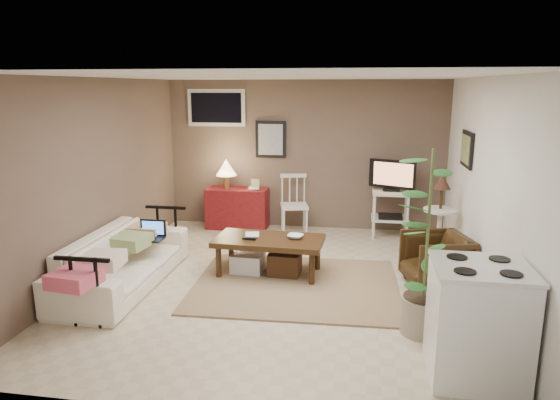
% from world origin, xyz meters
% --- Properties ---
extents(floor, '(5.00, 5.00, 0.00)m').
position_xyz_m(floor, '(0.00, 0.00, 0.00)').
color(floor, '#C1B293').
rests_on(floor, ground).
extents(art_back, '(0.50, 0.03, 0.60)m').
position_xyz_m(art_back, '(-0.55, 2.48, 1.45)').
color(art_back, black).
extents(art_right, '(0.03, 0.60, 0.45)m').
position_xyz_m(art_right, '(2.23, 1.05, 1.52)').
color(art_right, black).
extents(window, '(0.96, 0.03, 0.60)m').
position_xyz_m(window, '(-1.45, 2.48, 1.95)').
color(window, silver).
extents(rug, '(2.43, 1.97, 0.02)m').
position_xyz_m(rug, '(0.20, -0.07, 0.01)').
color(rug, '#937A55').
rests_on(rug, floor).
extents(coffee_table, '(1.35, 0.74, 0.50)m').
position_xyz_m(coffee_table, '(-0.19, 0.25, 0.28)').
color(coffee_table, '#34210E').
rests_on(coffee_table, floor).
extents(sofa, '(0.62, 2.13, 0.83)m').
position_xyz_m(sofa, '(-1.80, -0.36, 0.42)').
color(sofa, white).
rests_on(sofa, floor).
extents(sofa_pillows, '(0.41, 2.03, 0.14)m').
position_xyz_m(sofa_pillows, '(-1.75, -0.60, 0.51)').
color(sofa_pillows, beige).
rests_on(sofa_pillows, sofa).
extents(sofa_end_rails, '(0.57, 2.13, 0.72)m').
position_xyz_m(sofa_end_rails, '(-1.68, -0.36, 0.36)').
color(sofa_end_rails, black).
rests_on(sofa_end_rails, floor).
extents(laptop, '(0.33, 0.24, 0.22)m').
position_xyz_m(laptop, '(-1.60, 0.01, 0.54)').
color(laptop, black).
rests_on(laptop, sofa).
extents(red_console, '(0.99, 0.44, 1.15)m').
position_xyz_m(red_console, '(-1.09, 2.25, 0.40)').
color(red_console, maroon).
rests_on(red_console, floor).
extents(spindle_chair, '(0.50, 0.50, 0.93)m').
position_xyz_m(spindle_chair, '(-0.11, 2.13, 0.43)').
color(spindle_chair, silver).
rests_on(spindle_chair, floor).
extents(tv_stand, '(0.68, 0.46, 1.20)m').
position_xyz_m(tv_stand, '(1.39, 2.15, 0.64)').
color(tv_stand, silver).
rests_on(tv_stand, floor).
extents(side_table, '(0.44, 0.44, 1.18)m').
position_xyz_m(side_table, '(1.97, 1.15, 0.73)').
color(side_table, silver).
rests_on(side_table, floor).
extents(armchair, '(0.78, 0.81, 0.69)m').
position_xyz_m(armchair, '(1.81, 0.20, 0.35)').
color(armchair, black).
rests_on(armchair, floor).
extents(potted_plant, '(0.45, 0.45, 1.79)m').
position_xyz_m(potted_plant, '(1.53, -1.00, 0.95)').
color(potted_plant, gray).
rests_on(potted_plant, floor).
extents(stove, '(0.73, 0.68, 0.96)m').
position_xyz_m(stove, '(1.86, -1.69, 0.48)').
color(stove, white).
rests_on(stove, floor).
extents(bowl, '(0.20, 0.07, 0.19)m').
position_xyz_m(bowl, '(0.14, 0.30, 0.57)').
color(bowl, '#34210E').
rests_on(bowl, coffee_table).
extents(book_table, '(0.17, 0.05, 0.23)m').
position_xyz_m(book_table, '(-0.49, 0.31, 0.59)').
color(book_table, '#34210E').
rests_on(book_table, coffee_table).
extents(book_console, '(0.17, 0.05, 0.23)m').
position_xyz_m(book_console, '(-0.88, 2.24, 0.78)').
color(book_console, '#34210E').
rests_on(book_console, red_console).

